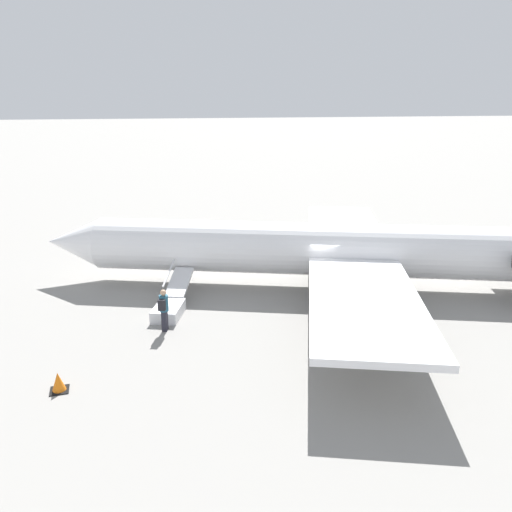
# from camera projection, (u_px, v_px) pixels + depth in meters

# --- Properties ---
(ground_plane) EXTENTS (600.00, 600.00, 0.00)m
(ground_plane) POSITION_uv_depth(u_px,v_px,m) (326.00, 287.00, 24.65)
(ground_plane) COLOR gray
(airplane_main) EXTENTS (27.58, 21.54, 6.65)m
(airplane_main) POSITION_uv_depth(u_px,v_px,m) (347.00, 249.00, 23.98)
(airplane_main) COLOR white
(airplane_main) RESTS_ON ground
(boarding_stairs) EXTENTS (2.45, 4.10, 1.67)m
(boarding_stairs) POSITION_uv_depth(u_px,v_px,m) (171.00, 305.00, 21.58)
(boarding_stairs) COLOR silver
(boarding_stairs) RESTS_ON ground
(passenger) EXTENTS (0.45, 0.57, 1.74)m
(passenger) POSITION_uv_depth(u_px,v_px,m) (164.00, 308.00, 19.65)
(passenger) COLOR #23232D
(passenger) RESTS_ON ground
(traffic_cone_near_stairs) EXTENTS (0.58, 0.58, 0.63)m
(traffic_cone_near_stairs) POSITION_uv_depth(u_px,v_px,m) (58.00, 382.00, 15.69)
(traffic_cone_near_stairs) COLOR black
(traffic_cone_near_stairs) RESTS_ON ground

